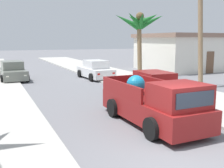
# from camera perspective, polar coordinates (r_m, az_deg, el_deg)

# --- Properties ---
(ground_plane) EXTENTS (160.00, 160.00, 0.00)m
(ground_plane) POSITION_cam_1_polar(r_m,az_deg,el_deg) (7.77, 15.23, -15.27)
(ground_plane) COLOR slate
(sidewalk_right) EXTENTS (4.98, 60.00, 0.12)m
(sidewalk_right) POSITION_cam_1_polar(r_m,az_deg,el_deg) (20.24, 5.17, 0.50)
(sidewalk_right) COLOR #B2AFA8
(sidewalk_right) RESTS_ON ground
(curb_left) EXTENTS (0.16, 60.00, 0.10)m
(curb_left) POSITION_cam_1_polar(r_m,az_deg,el_deg) (17.66, -22.71, -1.56)
(curb_left) COLOR silver
(curb_left) RESTS_ON ground
(curb_right) EXTENTS (0.16, 60.00, 0.10)m
(curb_right) POSITION_cam_1_polar(r_m,az_deg,el_deg) (19.73, 2.41, 0.27)
(curb_right) COLOR silver
(curb_right) RESTS_ON ground
(pickup_truck) EXTENTS (2.26, 5.23, 1.80)m
(pickup_truck) POSITION_cam_1_polar(r_m,az_deg,el_deg) (10.22, 9.08, -4.29)
(pickup_truck) COLOR maroon
(pickup_truck) RESTS_ON ground
(car_left_near) EXTENTS (2.19, 4.33, 1.54)m
(car_left_near) POSITION_cam_1_polar(r_m,az_deg,el_deg) (14.43, 8.85, -0.59)
(car_left_near) COLOR maroon
(car_left_near) RESTS_ON ground
(car_right_near) EXTENTS (2.17, 4.32, 1.54)m
(car_right_near) POSITION_cam_1_polar(r_m,az_deg,el_deg) (22.14, -3.58, 3.00)
(car_right_near) COLOR silver
(car_right_near) RESTS_ON ground
(car_left_mid) EXTENTS (2.19, 4.33, 1.54)m
(car_left_mid) POSITION_cam_1_polar(r_m,az_deg,el_deg) (22.56, -20.58, 2.54)
(car_left_mid) COLOR slate
(car_left_mid) RESTS_ON ground
(palm_tree_right_fore) EXTENTS (4.28, 3.42, 5.51)m
(palm_tree_right_fore) POSITION_cam_1_polar(r_m,az_deg,el_deg) (22.88, 6.01, 12.76)
(palm_tree_right_fore) COLOR brown
(palm_tree_right_fore) RESTS_ON ground
(roadside_house) EXTENTS (8.75, 8.14, 3.83)m
(roadside_house) POSITION_cam_1_polar(r_m,az_deg,el_deg) (29.99, 15.24, 6.74)
(roadside_house) COLOR silver
(roadside_house) RESTS_ON ground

